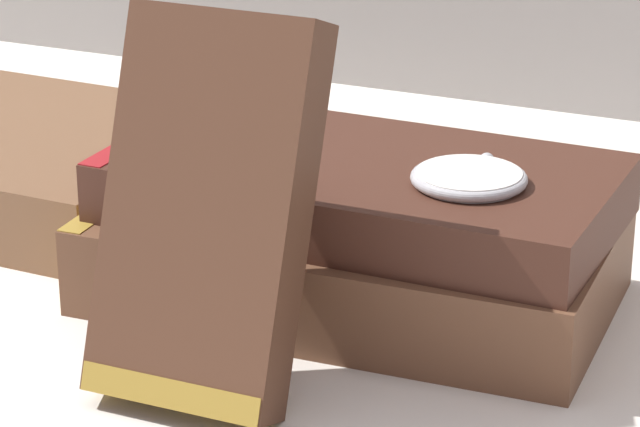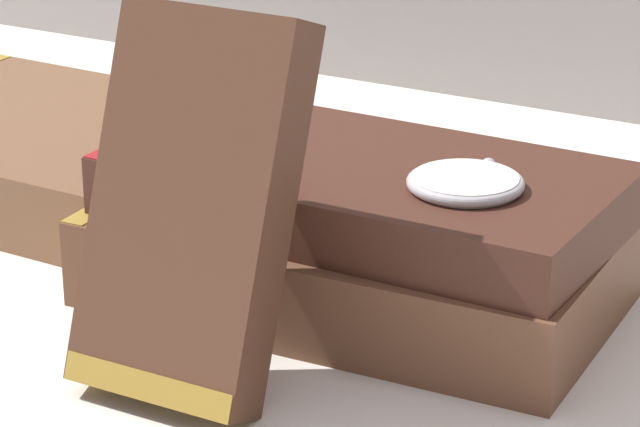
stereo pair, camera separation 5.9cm
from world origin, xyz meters
The scene contains 6 objects.
ground_plane centered at (0.00, 0.00, 0.00)m, with size 3.00×3.00×0.00m, color silver.
book_flat_bottom centered at (0.02, 0.03, 0.02)m, with size 0.25×0.14×0.04m.
book_flat_top centered at (0.02, 0.03, 0.06)m, with size 0.23×0.13×0.03m.
book_side_left centered at (-0.22, 0.08, 0.02)m, with size 0.22×0.18×0.04m.
book_leaning_front centered at (0.00, -0.08, 0.08)m, with size 0.08×0.08×0.16m.
pocket_watch centered at (0.08, 0.02, 0.07)m, with size 0.05×0.06×0.01m.
Camera 1 is at (0.27, -0.58, 0.31)m, focal length 85.00 mm.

